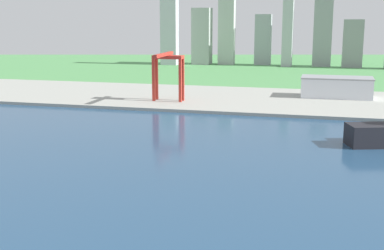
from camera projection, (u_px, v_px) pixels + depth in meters
ground_plane at (187, 156)px, 276.27m from camera, size 2400.00×2400.00×0.00m
water_bay at (150, 192)px, 219.41m from camera, size 840.00×360.00×0.15m
industrial_pier at (244, 99)px, 456.02m from camera, size 840.00×140.00×2.50m
port_crane_red at (167, 66)px, 432.65m from camera, size 25.38×44.33×40.61m
warehouse_main at (337, 87)px, 458.21m from camera, size 60.77×30.12×17.75m
distant_skyline at (296, 33)px, 757.51m from camera, size 396.80×49.76×132.95m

